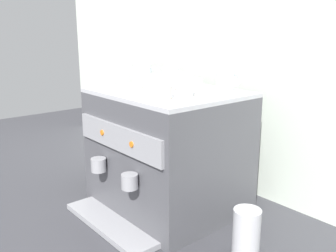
# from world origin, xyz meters

# --- Properties ---
(ground_plane) EXTENTS (4.00, 4.00, 0.00)m
(ground_plane) POSITION_xyz_m (0.00, 0.00, 0.00)
(ground_plane) COLOR #38383D
(tiled_backsplash_wall) EXTENTS (2.80, 0.03, 0.94)m
(tiled_backsplash_wall) POSITION_xyz_m (0.00, 0.36, 0.47)
(tiled_backsplash_wall) COLOR silver
(tiled_backsplash_wall) RESTS_ON ground_plane
(espresso_machine) EXTENTS (0.53, 0.55, 0.47)m
(espresso_machine) POSITION_xyz_m (0.00, -0.00, 0.23)
(espresso_machine) COLOR #4C4C51
(espresso_machine) RESTS_ON ground_plane
(ceramic_cup_0) EXTENTS (0.10, 0.06, 0.08)m
(ceramic_cup_0) POSITION_xyz_m (0.13, -0.03, 0.51)
(ceramic_cup_0) COLOR silver
(ceramic_cup_0) RESTS_ON espresso_machine
(ceramic_cup_1) EXTENTS (0.09, 0.08, 0.06)m
(ceramic_cup_1) POSITION_xyz_m (-0.01, -0.04, 0.50)
(ceramic_cup_1) COLOR silver
(ceramic_cup_1) RESTS_ON espresso_machine
(ceramic_cup_2) EXTENTS (0.07, 0.11, 0.08)m
(ceramic_cup_2) POSITION_xyz_m (-0.18, 0.02, 0.51)
(ceramic_cup_2) COLOR silver
(ceramic_cup_2) RESTS_ON espresso_machine
(ceramic_cup_3) EXTENTS (0.10, 0.07, 0.07)m
(ceramic_cup_3) POSITION_xyz_m (-0.11, 0.11, 0.50)
(ceramic_cup_3) COLOR silver
(ceramic_cup_3) RESTS_ON espresso_machine
(ceramic_cup_4) EXTENTS (0.07, 0.10, 0.07)m
(ceramic_cup_4) POSITION_xyz_m (0.14, 0.16, 0.51)
(ceramic_cup_4) COLOR silver
(ceramic_cup_4) RESTS_ON espresso_machine
(ceramic_bowl_0) EXTENTS (0.12, 0.12, 0.04)m
(ceramic_bowl_0) POSITION_xyz_m (-0.00, 0.10, 0.48)
(ceramic_bowl_0) COLOR beige
(ceramic_bowl_0) RESTS_ON espresso_machine
(ceramic_bowl_1) EXTENTS (0.10, 0.10, 0.04)m
(ceramic_bowl_1) POSITION_xyz_m (0.10, -0.14, 0.49)
(ceramic_bowl_1) COLOR beige
(ceramic_bowl_1) RESTS_ON espresso_machine
(coffee_grinder) EXTENTS (0.14, 0.14, 0.43)m
(coffee_grinder) POSITION_xyz_m (-0.42, 0.05, 0.21)
(coffee_grinder) COLOR #333338
(coffee_grinder) RESTS_ON ground_plane
(milk_pitcher) EXTENTS (0.09, 0.09, 0.16)m
(milk_pitcher) POSITION_xyz_m (0.42, -0.04, 0.08)
(milk_pitcher) COLOR #B7B7BC
(milk_pitcher) RESTS_ON ground_plane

